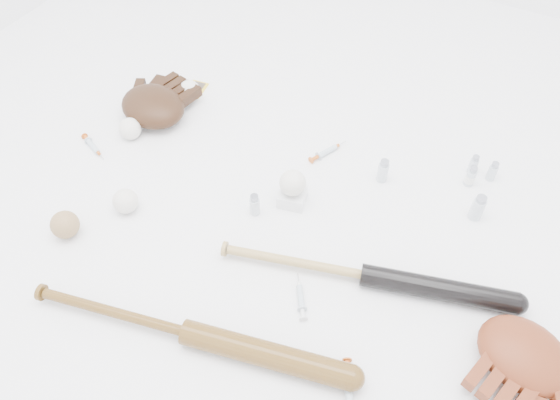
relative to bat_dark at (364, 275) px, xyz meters
The scene contains 21 objects.
bat_dark is the anchor object (origin of this frame).
bat_wood 0.48m from the bat_dark, 131.02° to the right, with size 0.87×0.06×0.06m, color brown, non-canonical shape.
glove_dark 0.93m from the bat_dark, 163.50° to the left, with size 0.28×0.28×0.10m, color black, non-canonical shape.
glove_tan 0.42m from the bat_dark, ahead, with size 0.27×0.27×0.10m, color maroon, non-canonical shape.
trading_card 0.97m from the bat_dark, 151.94° to the left, with size 0.06×0.09×0.00m, color gold.
pedestal 0.34m from the bat_dark, 152.41° to the left, with size 0.08×0.08×0.04m, color white.
baseball_on_pedestal 0.34m from the bat_dark, 152.41° to the left, with size 0.08×0.08×0.08m, color silver.
baseball_left 0.92m from the bat_dark, behind, with size 0.07×0.07×0.07m, color silver.
baseball_upper 0.94m from the bat_dark, 154.41° to the left, with size 0.08×0.08×0.08m, color silver.
baseball_mid 0.72m from the bat_dark, behind, with size 0.07×0.07×0.07m, color silver.
baseball_aged 0.85m from the bat_dark, 162.15° to the right, with size 0.08×0.08×0.08m, color olive.
syringe_0 0.98m from the bat_dark, behind, with size 0.15×0.03×0.02m, color #ADBCC6, non-canonical shape.
syringe_1 0.18m from the bat_dark, 133.09° to the right, with size 0.15×0.03×0.02m, color #ADBCC6, non-canonical shape.
syringe_2 0.49m from the bat_dark, 127.05° to the left, with size 0.16×0.03×0.02m, color #ADBCC6, non-canonical shape.
syringe_3 0.30m from the bat_dark, 73.29° to the right, with size 0.17×0.03×0.02m, color #ADBCC6, non-canonical shape.
vial_0 0.50m from the bat_dark, 72.96° to the left, with size 0.03×0.03×0.07m, color silver.
vial_1 0.57m from the bat_dark, 69.51° to the left, with size 0.03×0.03×0.07m, color silver.
vial_2 0.38m from the bat_dark, 104.60° to the left, with size 0.03×0.03×0.08m, color silver.
vial_3 0.41m from the bat_dark, 61.06° to the left, with size 0.04×0.04×0.09m, color silver.
vial_4 0.38m from the bat_dark, behind, with size 0.03×0.03×0.08m, color silver.
vial_5 0.55m from the bat_dark, 75.34° to the left, with size 0.03×0.03×0.07m, color silver.
Camera 1 is at (0.46, -0.88, 1.27)m, focal length 35.00 mm.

